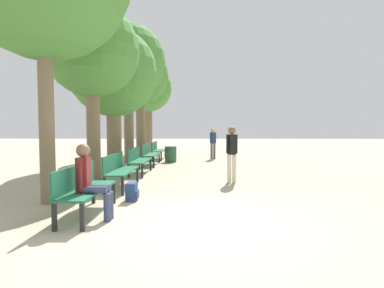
# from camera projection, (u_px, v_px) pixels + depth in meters

# --- Properties ---
(ground_plane) EXTENTS (80.00, 80.00, 0.00)m
(ground_plane) POSITION_uv_depth(u_px,v_px,m) (189.00, 221.00, 5.01)
(ground_plane) COLOR #B7A88E
(bench_row_0) EXTENTS (0.51, 1.77, 0.89)m
(bench_row_0) POSITION_uv_depth(u_px,v_px,m) (83.00, 186.00, 5.32)
(bench_row_0) COLOR #1E6042
(bench_row_0) RESTS_ON ground_plane
(bench_row_1) EXTENTS (0.51, 1.77, 0.89)m
(bench_row_1) POSITION_uv_depth(u_px,v_px,m) (119.00, 168.00, 7.73)
(bench_row_1) COLOR #1E6042
(bench_row_1) RESTS_ON ground_plane
(bench_row_2) EXTENTS (0.51, 1.77, 0.89)m
(bench_row_2) POSITION_uv_depth(u_px,v_px,m) (138.00, 159.00, 10.14)
(bench_row_2) COLOR #1E6042
(bench_row_2) RESTS_ON ground_plane
(bench_row_3) EXTENTS (0.51, 1.77, 0.89)m
(bench_row_3) POSITION_uv_depth(u_px,v_px,m) (149.00, 153.00, 12.55)
(bench_row_3) COLOR #1E6042
(bench_row_3) RESTS_ON ground_plane
(bench_row_4) EXTENTS (0.51, 1.77, 0.89)m
(bench_row_4) POSITION_uv_depth(u_px,v_px,m) (157.00, 149.00, 14.96)
(bench_row_4) COLOR #1E6042
(bench_row_4) RESTS_ON ground_plane
(tree_row_1) EXTENTS (2.74, 2.74, 5.20)m
(tree_row_1) POSITION_uv_depth(u_px,v_px,m) (92.00, 52.00, 8.73)
(tree_row_1) COLOR #7A664C
(tree_row_1) RESTS_ON ground_plane
(tree_row_2) EXTENTS (3.21, 3.21, 5.20)m
(tree_row_2) POSITION_uv_depth(u_px,v_px,m) (113.00, 74.00, 10.90)
(tree_row_2) COLOR #7A664C
(tree_row_2) RESTS_ON ground_plane
(tree_row_3) EXTENTS (3.31, 3.31, 6.16)m
(tree_row_3) POSITION_uv_depth(u_px,v_px,m) (128.00, 63.00, 13.23)
(tree_row_3) COLOR #7A664C
(tree_row_3) RESTS_ON ground_plane
(tree_row_4) EXTENTS (3.02, 3.02, 5.91)m
(tree_row_4) POSITION_uv_depth(u_px,v_px,m) (140.00, 77.00, 15.99)
(tree_row_4) COLOR #7A664C
(tree_row_4) RESTS_ON ground_plane
(tree_row_5) EXTENTS (2.92, 2.92, 5.50)m
(tree_row_5) POSITION_uv_depth(u_px,v_px,m) (148.00, 89.00, 18.50)
(tree_row_5) COLOR #7A664C
(tree_row_5) RESTS_ON ground_plane
(person_seated) EXTENTS (0.59, 0.34, 1.30)m
(person_seated) POSITION_uv_depth(u_px,v_px,m) (91.00, 179.00, 5.03)
(person_seated) COLOR #384260
(person_seated) RESTS_ON ground_plane
(backpack) EXTENTS (0.24, 0.35, 0.39)m
(backpack) POSITION_uv_depth(u_px,v_px,m) (132.00, 192.00, 6.42)
(backpack) COLOR navy
(backpack) RESTS_ON ground_plane
(pedestrian_near) EXTENTS (0.32, 0.26, 1.58)m
(pedestrian_near) POSITION_uv_depth(u_px,v_px,m) (213.00, 141.00, 15.10)
(pedestrian_near) COLOR #4C4C4C
(pedestrian_near) RESTS_ON ground_plane
(pedestrian_mid) EXTENTS (0.32, 0.25, 1.60)m
(pedestrian_mid) POSITION_uv_depth(u_px,v_px,m) (232.00, 151.00, 8.56)
(pedestrian_mid) COLOR beige
(pedestrian_mid) RESTS_ON ground_plane
(trash_bin) EXTENTS (0.53, 0.53, 0.73)m
(trash_bin) POSITION_uv_depth(u_px,v_px,m) (171.00, 154.00, 13.78)
(trash_bin) COLOR #2D5138
(trash_bin) RESTS_ON ground_plane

